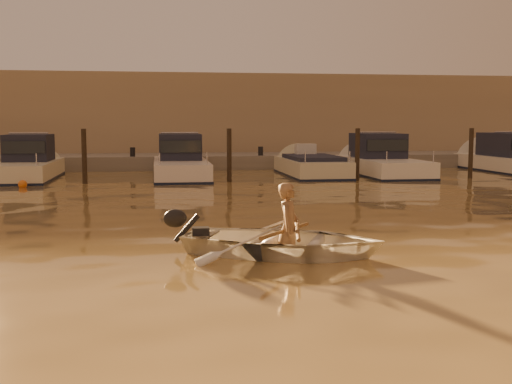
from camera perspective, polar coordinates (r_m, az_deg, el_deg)
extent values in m
plane|color=olive|center=(10.80, 6.90, -5.82)|extent=(160.00, 160.00, 0.00)
imported|color=white|center=(10.91, 2.41, -4.40)|extent=(4.09, 3.59, 0.71)
imported|color=#926C49|center=(10.85, 2.93, -3.21)|extent=(0.56, 0.66, 1.53)
cylinder|color=brown|center=(10.83, 3.71, -3.49)|extent=(0.47, 2.07, 0.13)
cylinder|color=brown|center=(10.87, 2.67, -3.44)|extent=(1.21, 1.79, 0.13)
cylinder|color=#2D2319|center=(24.15, -15.01, 2.84)|extent=(0.18, 0.18, 2.20)
cylinder|color=#2D2319|center=(24.15, -2.40, 3.05)|extent=(0.18, 0.18, 2.20)
cylinder|color=#2D2319|center=(25.20, 8.99, 3.11)|extent=(0.18, 0.18, 2.20)
cylinder|color=#2D2319|center=(27.00, 18.55, 3.07)|extent=(0.18, 0.18, 2.20)
sphere|color=orange|center=(23.54, -20.04, 0.64)|extent=(0.30, 0.30, 0.30)
sphere|color=white|center=(23.47, -5.93, 0.97)|extent=(0.30, 0.30, 0.30)
sphere|color=#C83F17|center=(24.98, 7.65, 1.27)|extent=(0.30, 0.30, 0.30)
sphere|color=silver|center=(25.77, 13.78, 1.29)|extent=(0.30, 0.30, 0.30)
cube|color=gray|center=(31.86, -3.57, 2.47)|extent=(52.00, 4.00, 1.00)
cube|color=#9E8466|center=(37.28, -4.37, 6.48)|extent=(46.00, 7.00, 4.80)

